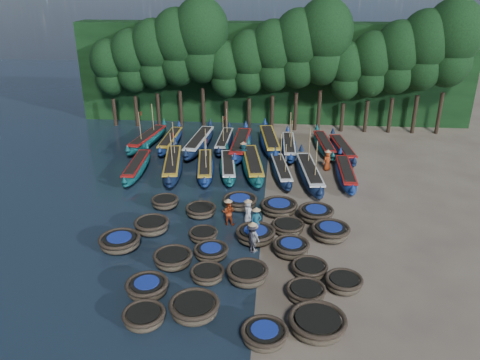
# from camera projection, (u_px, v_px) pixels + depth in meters

# --- Properties ---
(ground) EXTENTS (120.00, 120.00, 0.00)m
(ground) POSITION_uv_depth(u_px,v_px,m) (262.00, 225.00, 28.82)
(ground) COLOR gray
(ground) RESTS_ON ground
(foliage_wall) EXTENTS (40.00, 3.00, 10.00)m
(foliage_wall) POSITION_uv_depth(u_px,v_px,m) (273.00, 73.00, 48.32)
(foliage_wall) COLOR black
(foliage_wall) RESTS_ON ground
(coracle_1) EXTENTS (2.33, 2.33, 0.71)m
(coracle_1) POSITION_uv_depth(u_px,v_px,m) (144.00, 317.00, 20.40)
(coracle_1) COLOR brown
(coracle_1) RESTS_ON ground
(coracle_2) EXTENTS (2.60, 2.60, 0.82)m
(coracle_2) POSITION_uv_depth(u_px,v_px,m) (194.00, 308.00, 20.87)
(coracle_2) COLOR brown
(coracle_2) RESTS_ON ground
(coracle_3) EXTENTS (2.00, 2.00, 0.74)m
(coracle_3) POSITION_uv_depth(u_px,v_px,m) (265.00, 335.00, 19.36)
(coracle_3) COLOR brown
(coracle_3) RESTS_ON ground
(coracle_4) EXTENTS (2.83, 2.83, 0.84)m
(coracle_4) POSITION_uv_depth(u_px,v_px,m) (317.00, 324.00, 19.90)
(coracle_4) COLOR brown
(coracle_4) RESTS_ON ground
(coracle_5) EXTENTS (2.31, 2.31, 0.77)m
(coracle_5) POSITION_uv_depth(u_px,v_px,m) (147.00, 288.00, 22.29)
(coracle_5) COLOR brown
(coracle_5) RESTS_ON ground
(coracle_6) EXTENTS (2.02, 2.02, 0.67)m
(coracle_6) POSITION_uv_depth(u_px,v_px,m) (207.00, 274.00, 23.38)
(coracle_6) COLOR brown
(coracle_6) RESTS_ON ground
(coracle_7) EXTENTS (2.55, 2.55, 0.84)m
(coracle_7) POSITION_uv_depth(u_px,v_px,m) (247.00, 274.00, 23.25)
(coracle_7) COLOR brown
(coracle_7) RESTS_ON ground
(coracle_8) EXTENTS (2.27, 2.27, 0.66)m
(coracle_8) POSITION_uv_depth(u_px,v_px,m) (306.00, 292.00, 22.06)
(coracle_8) COLOR brown
(coracle_8) RESTS_ON ground
(coracle_9) EXTENTS (2.15, 2.15, 0.72)m
(coracle_9) POSITION_uv_depth(u_px,v_px,m) (344.00, 283.00, 22.69)
(coracle_9) COLOR brown
(coracle_9) RESTS_ON ground
(coracle_10) EXTENTS (2.66, 2.66, 0.76)m
(coracle_10) POSITION_uv_depth(u_px,v_px,m) (120.00, 242.00, 26.15)
(coracle_10) COLOR brown
(coracle_10) RESTS_ON ground
(coracle_11) EXTENTS (2.58, 2.58, 0.75)m
(coracle_11) POSITION_uv_depth(u_px,v_px,m) (173.00, 259.00, 24.60)
(coracle_11) COLOR brown
(coracle_11) RESTS_ON ground
(coracle_12) EXTENTS (1.99, 1.99, 0.64)m
(coracle_12) POSITION_uv_depth(u_px,v_px,m) (211.00, 252.00, 25.35)
(coracle_12) COLOR brown
(coracle_12) RESTS_ON ground
(coracle_13) EXTENTS (2.17, 2.17, 0.80)m
(coracle_13) POSITION_uv_depth(u_px,v_px,m) (291.00, 248.00, 25.54)
(coracle_13) COLOR brown
(coracle_13) RESTS_ON ground
(coracle_14) EXTENTS (2.15, 2.15, 0.66)m
(coracle_14) POSITION_uv_depth(u_px,v_px,m) (310.00, 269.00, 23.84)
(coracle_14) COLOR brown
(coracle_14) RESTS_ON ground
(coracle_15) EXTENTS (2.10, 2.10, 0.84)m
(coracle_15) POSITION_uv_depth(u_px,v_px,m) (152.00, 226.00, 27.76)
(coracle_15) COLOR brown
(coracle_15) RESTS_ON ground
(coracle_16) EXTENTS (2.05, 2.05, 0.64)m
(coracle_16) POSITION_uv_depth(u_px,v_px,m) (203.00, 235.00, 27.02)
(coracle_16) COLOR brown
(coracle_16) RESTS_ON ground
(coracle_17) EXTENTS (2.68, 2.68, 0.78)m
(coracle_17) POSITION_uv_depth(u_px,v_px,m) (256.00, 235.00, 26.87)
(coracle_17) COLOR brown
(coracle_17) RESTS_ON ground
(coracle_18) EXTENTS (2.25, 2.25, 0.64)m
(coracle_18) POSITION_uv_depth(u_px,v_px,m) (288.00, 227.00, 27.89)
(coracle_18) COLOR brown
(coracle_18) RESTS_ON ground
(coracle_19) EXTENTS (2.49, 2.49, 0.84)m
(coracle_19) POSITION_uv_depth(u_px,v_px,m) (330.00, 232.00, 27.11)
(coracle_19) COLOR brown
(coracle_19) RESTS_ON ground
(coracle_20) EXTENTS (1.89, 1.89, 0.71)m
(coracle_20) POSITION_uv_depth(u_px,v_px,m) (165.00, 202.00, 30.87)
(coracle_20) COLOR brown
(coracle_20) RESTS_ON ground
(coracle_21) EXTENTS (1.97, 1.97, 0.70)m
(coracle_21) POSITION_uv_depth(u_px,v_px,m) (201.00, 211.00, 29.78)
(coracle_21) COLOR brown
(coracle_21) RESTS_ON ground
(coracle_22) EXTENTS (2.72, 2.72, 0.76)m
(coracle_22) POSITION_uv_depth(u_px,v_px,m) (240.00, 202.00, 30.83)
(coracle_22) COLOR brown
(coracle_22) RESTS_ON ground
(coracle_23) EXTENTS (2.50, 2.50, 0.79)m
(coracle_23) POSITION_uv_depth(u_px,v_px,m) (279.00, 207.00, 30.06)
(coracle_23) COLOR brown
(coracle_23) RESTS_ON ground
(coracle_24) EXTENTS (2.25, 2.25, 0.83)m
(coracle_24) POSITION_uv_depth(u_px,v_px,m) (316.00, 214.00, 29.22)
(coracle_24) COLOR brown
(coracle_24) RESTS_ON ground
(long_boat_1) EXTENTS (1.70, 7.65, 1.35)m
(long_boat_1) POSITION_uv_depth(u_px,v_px,m) (137.00, 167.00, 36.39)
(long_boat_1) COLOR #0D4A4E
(long_boat_1) RESTS_ON ground
(long_boat_2) EXTENTS (2.85, 8.60, 3.70)m
(long_boat_2) POSITION_uv_depth(u_px,v_px,m) (173.00, 165.00, 36.60)
(long_boat_2) COLOR #10213A
(long_boat_2) RESTS_ON ground
(long_boat_3) EXTENTS (2.42, 7.64, 3.28)m
(long_boat_3) POSITION_uv_depth(u_px,v_px,m) (205.00, 167.00, 36.36)
(long_boat_3) COLOR navy
(long_boat_3) RESTS_ON ground
(long_boat_4) EXTENTS (2.29, 7.39, 1.31)m
(long_boat_4) POSITION_uv_depth(u_px,v_px,m) (228.00, 167.00, 36.39)
(long_boat_4) COLOR #0D4A4E
(long_boat_4) RESTS_ON ground
(long_boat_5) EXTENTS (2.86, 8.77, 1.56)m
(long_boat_5) POSITION_uv_depth(u_px,v_px,m) (253.00, 165.00, 36.59)
(long_boat_5) COLOR #0D4A4E
(long_boat_5) RESTS_ON ground
(long_boat_6) EXTENTS (2.34, 7.27, 3.12)m
(long_boat_6) POSITION_uv_depth(u_px,v_px,m) (281.00, 171.00, 35.67)
(long_boat_6) COLOR #10213A
(long_boat_6) RESTS_ON ground
(long_boat_7) EXTENTS (2.51, 8.65, 3.70)m
(long_boat_7) POSITION_uv_depth(u_px,v_px,m) (309.00, 174.00, 34.92)
(long_boat_7) COLOR #10213A
(long_boat_7) RESTS_ON ground
(long_boat_8) EXTENTS (1.37, 7.71, 1.36)m
(long_boat_8) POSITION_uv_depth(u_px,v_px,m) (345.00, 173.00, 35.14)
(long_boat_8) COLOR navy
(long_boat_8) RESTS_ON ground
(long_boat_9) EXTENTS (2.69, 8.30, 3.56)m
(long_boat_9) POSITION_uv_depth(u_px,v_px,m) (148.00, 139.00, 42.42)
(long_boat_9) COLOR #0D4A4E
(long_boat_9) RESTS_ON ground
(long_boat_10) EXTENTS (1.42, 7.78, 1.37)m
(long_boat_10) POSITION_uv_depth(u_px,v_px,m) (170.00, 141.00, 42.20)
(long_boat_10) COLOR navy
(long_boat_10) RESTS_ON ground
(long_boat_11) EXTENTS (2.33, 8.98, 1.59)m
(long_boat_11) POSITION_uv_depth(u_px,v_px,m) (199.00, 142.00, 41.57)
(long_boat_11) COLOR #10213A
(long_boat_11) RESTS_ON ground
(long_boat_12) EXTENTS (1.45, 7.60, 3.23)m
(long_boat_12) POSITION_uv_depth(u_px,v_px,m) (224.00, 141.00, 42.12)
(long_boat_12) COLOR #10213A
(long_boat_12) RESTS_ON ground
(long_boat_13) EXTENTS (1.86, 9.13, 1.61)m
(long_boat_13) POSITION_uv_depth(u_px,v_px,m) (241.00, 145.00, 40.85)
(long_boat_13) COLOR navy
(long_boat_13) RESTS_ON ground
(long_boat_14) EXTENTS (2.77, 9.03, 1.60)m
(long_boat_14) POSITION_uv_depth(u_px,v_px,m) (270.00, 141.00, 41.72)
(long_boat_14) COLOR navy
(long_boat_14) RESTS_ON ground
(long_boat_15) EXTENTS (1.55, 7.82, 3.32)m
(long_boat_15) POSITION_uv_depth(u_px,v_px,m) (289.00, 147.00, 40.66)
(long_boat_15) COLOR navy
(long_boat_15) RESTS_ON ground
(long_boat_16) EXTENTS (2.17, 7.61, 1.35)m
(long_boat_16) POSITION_uv_depth(u_px,v_px,m) (324.00, 145.00, 41.17)
(long_boat_16) COLOR #0D4A4E
(long_boat_16) RESTS_ON ground
(long_boat_17) EXTENTS (2.35, 7.73, 1.37)m
(long_boat_17) POSITION_uv_depth(u_px,v_px,m) (342.00, 149.00, 40.05)
(long_boat_17) COLOR #10213A
(long_boat_17) RESTS_ON ground
(fisherman_0) EXTENTS (0.56, 0.79, 1.73)m
(fisherman_0) POSITION_uv_depth(u_px,v_px,m) (248.00, 211.00, 28.79)
(fisherman_0) COLOR silver
(fisherman_0) RESTS_ON ground
(fisherman_1) EXTENTS (0.64, 0.52, 1.93)m
(fisherman_1) POSITION_uv_depth(u_px,v_px,m) (256.00, 221.00, 27.34)
(fisherman_1) COLOR #174F61
(fisherman_1) RESTS_ON ground
(fisherman_2) EXTENTS (0.85, 0.69, 1.84)m
(fisherman_2) POSITION_uv_depth(u_px,v_px,m) (228.00, 212.00, 28.60)
(fisherman_2) COLOR #B53F18
(fisherman_2) RESTS_ON ground
(fisherman_3) EXTENTS (0.88, 1.25, 1.96)m
(fisherman_3) POSITION_uv_depth(u_px,v_px,m) (253.00, 237.00, 25.70)
(fisherman_3) COLOR black
(fisherman_3) RESTS_ON ground
(fisherman_4) EXTENTS (0.94, 0.98, 1.84)m
(fisherman_4) POSITION_uv_depth(u_px,v_px,m) (254.00, 237.00, 25.75)
(fisherman_4) COLOR silver
(fisherman_4) RESTS_ON ground
(fisherman_5) EXTENTS (1.68, 0.81, 1.94)m
(fisherman_5) POSITION_uv_depth(u_px,v_px,m) (243.00, 153.00, 38.19)
(fisherman_5) COLOR #174F61
(fisherman_5) RESTS_ON ground
(fisherman_6) EXTENTS (0.92, 0.91, 1.81)m
(fisherman_6) POSITION_uv_depth(u_px,v_px,m) (327.00, 160.00, 36.75)
(fisherman_6) COLOR #B53F18
(fisherman_6) RESTS_ON ground
(tree_0) EXTENTS (3.68, 3.68, 8.68)m
(tree_0) POSITION_uv_depth(u_px,v_px,m) (110.00, 67.00, 46.00)
(tree_0) COLOR black
(tree_0) RESTS_ON ground
(tree_1) EXTENTS (4.09, 4.09, 9.65)m
(tree_1) POSITION_uv_depth(u_px,v_px,m) (132.00, 60.00, 45.55)
(tree_1) COLOR black
(tree_1) RESTS_ON ground
(tree_2) EXTENTS (4.51, 4.51, 10.63)m
(tree_2) POSITION_uv_depth(u_px,v_px,m) (154.00, 54.00, 45.10)
(tree_2) COLOR black
(tree_2) RESTS_ON ground
(tree_3) EXTENTS (4.92, 4.92, 11.60)m
(tree_3) POSITION_uv_depth(u_px,v_px,m) (178.00, 47.00, 44.65)
(tree_3) COLOR black
(tree_3) RESTS_ON ground
(tree_4) EXTENTS (5.34, 5.34, 12.58)m
(tree_4) POSITION_uv_depth(u_px,v_px,m) (201.00, 40.00, 44.20)
(tree_4) COLOR black
(tree_4) RESTS_ON ground
(tree_5) EXTENTS (3.68, 3.68, 8.68)m
(tree_5) POSITION_uv_depth(u_px,v_px,m) (226.00, 69.00, 45.09)
(tree_5) COLOR black
(tree_5) RESTS_ON ground
(tree_6) EXTENTS (4.09, 4.09, 9.65)m
(tree_6) POSITION_uv_depth(u_px,v_px,m) (249.00, 62.00, 44.64)
(tree_6) COLOR black
(tree_6) RESTS_ON ground
(tree_7) EXTENTS (4.51, 4.51, 10.63)m
(tree_7) POSITION_uv_depth(u_px,v_px,m) (274.00, 55.00, 44.19)
(tree_7) COLOR black
(tree_7) RESTS_ON ground
(tree_8) EXTENTS (4.92, 4.92, 11.60)m
(tree_8) POSITION_uv_depth(u_px,v_px,m) (298.00, 48.00, 43.74)
(tree_8) COLOR black
(tree_8) RESTS_ON ground
(tree_9) EXTENTS (5.34, 5.34, 12.58)m
(tree_9) POSITION_uv_depth(u_px,v_px,m) (324.00, 41.00, 43.29)
(tree_9) COLOR black
(tree_9) RESTS_ON ground
(tree_10) EXTENTS (3.68, 3.68, 8.68)m
(tree_10) POSITION_uv_depth(u_px,v_px,m) (346.00, 71.00, 44.18)
(tree_10) COLOR black
(tree_10) RESTS_ON ground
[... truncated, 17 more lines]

